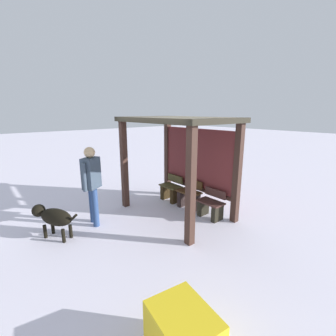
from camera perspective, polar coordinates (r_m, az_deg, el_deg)
The scene contains 7 objects.
ground_plane at distance 6.19m, azimuth 1.96°, elevation -10.95°, with size 60.00×60.00×0.00m, color white.
bus_shelter at distance 5.82m, azimuth 3.66°, elevation 6.65°, with size 2.80×1.82×2.46m.
bench_left_inside at distance 6.90m, azimuth 0.77°, elevation -5.58°, with size 0.65×0.40×0.75m.
bench_center_inside at distance 6.38m, azimuth 5.22°, elevation -7.13°, with size 0.65×0.39×0.78m.
bench_right_inside at distance 5.93m, azimuth 10.46°, elevation -9.34°, with size 0.65×0.39×0.71m.
person_walking at distance 5.52m, azimuth -18.28°, elevation -2.85°, with size 0.46×0.54×1.83m.
dog at distance 5.45m, azimuth -26.40°, elevation -10.69°, with size 1.05×0.70×0.67m.
Camera 1 is at (4.18, -3.78, 2.58)m, focal length 24.76 mm.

